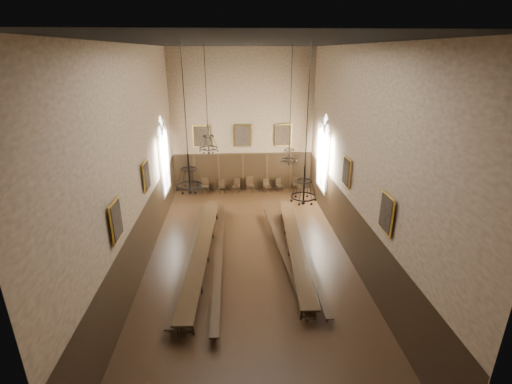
{
  "coord_description": "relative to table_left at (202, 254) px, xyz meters",
  "views": [
    {
      "loc": [
        -0.64,
        -14.39,
        8.7
      ],
      "look_at": [
        0.38,
        1.5,
        2.66
      ],
      "focal_mm": 26.0,
      "sensor_mm": 36.0,
      "label": 1
    }
  ],
  "objects": [
    {
      "name": "floor",
      "position": [
        2.09,
        0.06,
        -0.4
      ],
      "size": [
        9.0,
        18.0,
        0.02
      ],
      "primitive_type": "cube",
      "color": "black",
      "rests_on": "ground"
    },
    {
      "name": "ceiling",
      "position": [
        2.09,
        0.06,
        8.62
      ],
      "size": [
        9.0,
        18.0,
        0.02
      ],
      "primitive_type": "cube",
      "color": "black",
      "rests_on": "ground"
    },
    {
      "name": "wall_back",
      "position": [
        2.09,
        9.07,
        4.11
      ],
      "size": [
        9.0,
        0.02,
        9.0
      ],
      "primitive_type": "cube",
      "color": "#896F54",
      "rests_on": "ground"
    },
    {
      "name": "wall_front",
      "position": [
        2.09,
        -8.95,
        4.11
      ],
      "size": [
        9.0,
        0.02,
        9.0
      ],
      "primitive_type": "cube",
      "color": "#896F54",
      "rests_on": "ground"
    },
    {
      "name": "wall_left",
      "position": [
        -2.42,
        0.06,
        4.11
      ],
      "size": [
        0.02,
        18.0,
        9.0
      ],
      "primitive_type": "cube",
      "color": "#896F54",
      "rests_on": "ground"
    },
    {
      "name": "wall_right",
      "position": [
        6.6,
        0.06,
        4.11
      ],
      "size": [
        0.02,
        18.0,
        9.0
      ],
      "primitive_type": "cube",
      "color": "#896F54",
      "rests_on": "ground"
    },
    {
      "name": "wainscot_panelling",
      "position": [
        2.09,
        0.06,
        0.86
      ],
      "size": [
        9.0,
        18.0,
        2.5
      ],
      "primitive_type": null,
      "color": "black",
      "rests_on": "floor"
    },
    {
      "name": "table_left",
      "position": [
        0.0,
        0.0,
        0.0
      ],
      "size": [
        1.19,
        10.01,
        0.78
      ],
      "rotation": [
        0.0,
        0.0,
        -0.05
      ],
      "color": "black",
      "rests_on": "floor"
    },
    {
      "name": "table_right",
      "position": [
        4.12,
        0.25,
        -0.02
      ],
      "size": [
        1.14,
        9.45,
        0.74
      ],
      "rotation": [
        0.0,
        0.0,
        -0.05
      ],
      "color": "black",
      "rests_on": "floor"
    },
    {
      "name": "bench_left_outer",
      "position": [
        -0.54,
        0.3,
        -0.1
      ],
      "size": [
        0.67,
        10.11,
        0.45
      ],
      "rotation": [
        0.0,
        0.0,
        -0.04
      ],
      "color": "black",
      "rests_on": "floor"
    },
    {
      "name": "bench_left_inner",
      "position": [
        0.74,
        0.05,
        -0.09
      ],
      "size": [
        0.33,
        10.51,
        0.47
      ],
      "rotation": [
        0.0,
        0.0,
        -0.0
      ],
      "color": "black",
      "rests_on": "floor"
    },
    {
      "name": "bench_right_inner",
      "position": [
        3.57,
        0.16,
        -0.12
      ],
      "size": [
        0.9,
        9.33,
        0.42
      ],
      "rotation": [
        0.0,
        0.0,
        0.07
      ],
      "color": "black",
      "rests_on": "floor"
    },
    {
      "name": "bench_right_outer",
      "position": [
        4.59,
        0.31,
        -0.11
      ],
      "size": [
        0.4,
        9.74,
        0.44
      ],
      "rotation": [
        0.0,
        0.0,
        -0.01
      ],
      "color": "black",
      "rests_on": "floor"
    },
    {
      "name": "chair_1",
      "position": [
        -0.43,
        8.58,
        -0.09
      ],
      "size": [
        0.45,
        0.45,
        0.99
      ],
      "rotation": [
        0.0,
        0.0,
        -0.02
      ],
      "color": "black",
      "rests_on": "floor"
    },
    {
      "name": "chair_2",
      "position": [
        0.66,
        8.57,
        -0.13
      ],
      "size": [
        0.42,
        0.42,
        0.86
      ],
      "rotation": [
        0.0,
        0.0,
        0.12
      ],
      "color": "black",
      "rests_on": "floor"
    },
    {
      "name": "chair_3",
      "position": [
        1.61,
        8.61,
        -0.11
      ],
      "size": [
        0.49,
        0.49,
        0.91
      ],
      "rotation": [
        0.0,
        0.0,
        -0.26
      ],
      "color": "black",
      "rests_on": "floor"
    },
    {
      "name": "chair_4",
      "position": [
        2.54,
        8.55,
        -0.08
      ],
      "size": [
        0.51,
        0.51,
        1.03
      ],
      "rotation": [
        0.0,
        0.0,
        0.13
      ],
      "color": "black",
      "rests_on": "floor"
    },
    {
      "name": "chair_5",
      "position": [
        3.64,
        8.57,
        -0.13
      ],
      "size": [
        0.49,
        0.49,
        0.86
      ],
      "rotation": [
        0.0,
        0.0,
        0.33
      ],
      "color": "black",
      "rests_on": "floor"
    },
    {
      "name": "chair_6",
      "position": [
        4.47,
        8.66,
        -0.13
      ],
      "size": [
        0.48,
        0.49,
        0.86
      ],
      "rotation": [
        0.0,
        0.0,
        0.35
      ],
      "color": "black",
      "rests_on": "floor"
    },
    {
      "name": "chair_7",
      "position": [
        5.6,
        8.68,
        -0.12
      ],
      "size": [
        0.43,
        0.43,
        0.88
      ],
      "rotation": [
        0.0,
        0.0,
        0.11
      ],
      "color": "black",
      "rests_on": "floor"
    },
    {
      "name": "chandelier_back_left",
      "position": [
        0.3,
        2.89,
        4.35
      ],
      "size": [
        0.88,
        0.88,
        4.72
      ],
      "color": "black",
      "rests_on": "ceiling"
    },
    {
      "name": "chandelier_back_right",
      "position": [
        4.09,
        2.5,
        3.9
      ],
      "size": [
        0.77,
        0.77,
        5.25
      ],
      "color": "black",
      "rests_on": "ceiling"
    },
    {
      "name": "chandelier_front_left",
      "position": [
        -0.04,
        -2.33,
        4.34
      ],
      "size": [
        0.9,
        0.9,
        4.72
      ],
      "color": "black",
      "rests_on": "ceiling"
    },
    {
      "name": "chandelier_front_right",
      "position": [
        3.95,
        -2.05,
        3.76
      ],
      "size": [
        0.92,
        0.92,
        5.35
      ],
      "color": "black",
      "rests_on": "ceiling"
    },
    {
      "name": "portrait_back_0",
      "position": [
        -0.51,
        8.94,
        3.31
      ],
      "size": [
        1.1,
        0.12,
        1.4
      ],
      "color": "gold",
      "rests_on": "wall_back"
    },
    {
      "name": "portrait_back_1",
      "position": [
        2.09,
        8.94,
        3.31
      ],
      "size": [
        1.1,
        0.12,
        1.4
      ],
      "color": "gold",
      "rests_on": "wall_back"
    },
    {
      "name": "portrait_back_2",
      "position": [
        4.69,
        8.94,
        3.31
      ],
      "size": [
        1.1,
        0.12,
        1.4
      ],
      "color": "gold",
      "rests_on": "wall_back"
    },
    {
      "name": "portrait_left_0",
      "position": [
        -2.29,
        1.06,
        3.31
      ],
      "size": [
        0.12,
        1.0,
        1.3
      ],
      "color": "gold",
      "rests_on": "wall_left"
    },
    {
      "name": "portrait_left_1",
      "position": [
        -2.29,
        -3.44,
        3.31
      ],
      "size": [
        0.12,
        1.0,
        1.3
      ],
      "color": "gold",
      "rests_on": "wall_left"
    },
    {
      "name": "portrait_right_0",
      "position": [
        6.47,
        1.06,
        3.31
      ],
      "size": [
        0.12,
        1.0,
        1.3
      ],
      "color": "gold",
      "rests_on": "wall_right"
    },
    {
      "name": "portrait_right_1",
      "position": [
        6.47,
        -3.44,
        3.31
      ],
      "size": [
        0.12,
        1.0,
        1.3
      ],
      "color": "gold",
      "rests_on": "wall_right"
    },
    {
      "name": "window_right",
      "position": [
        6.52,
        5.56,
        3.01
      ],
      "size": [
        0.2,
        2.2,
        4.6
      ],
      "primitive_type": null,
      "color": "white",
      "rests_on": "wall_right"
    },
    {
      "name": "window_left",
      "position": [
        -2.34,
        5.56,
        3.01
      ],
      "size": [
        0.2,
        2.2,
        4.6
      ],
      "primitive_type": null,
      "color": "white",
      "rests_on": "wall_left"
    }
  ]
}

